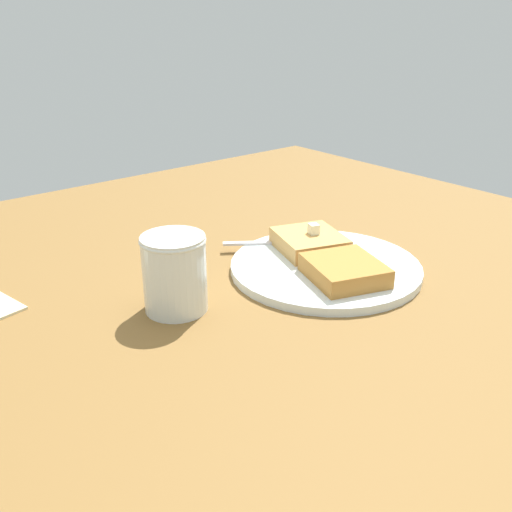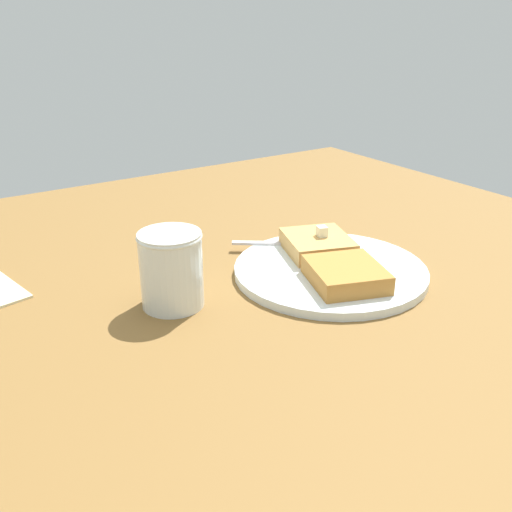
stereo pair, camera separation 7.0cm
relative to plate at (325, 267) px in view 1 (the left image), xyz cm
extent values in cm
cube|color=brown|center=(-1.69, -7.41, -2.00)|extent=(116.68, 116.68, 2.73)
cylinder|color=silver|center=(0.00, 0.00, -0.07)|extent=(25.62, 25.62, 1.14)
torus|color=brown|center=(0.00, 0.00, 0.10)|extent=(25.62, 25.62, 0.80)
cube|color=tan|center=(-4.86, 1.68, 1.69)|extent=(11.77, 11.23, 2.38)
cube|color=#B47834|center=(4.86, -1.68, 1.69)|extent=(11.77, 11.23, 2.38)
cube|color=#F0EEC8|center=(-4.65, 2.20, 3.60)|extent=(1.76, 1.67, 1.43)
cube|color=silver|center=(-11.24, -2.68, 0.68)|extent=(6.53, 8.67, 0.36)
cube|color=silver|center=(-7.53, 2.54, 0.68)|extent=(3.42, 3.56, 0.36)
cube|color=silver|center=(-6.46, 5.46, 0.68)|extent=(2.12, 2.79, 0.36)
cube|color=silver|center=(-6.01, 5.14, 0.68)|extent=(2.12, 2.79, 0.36)
cube|color=silver|center=(-5.56, 4.82, 0.68)|extent=(2.12, 2.79, 0.36)
cube|color=silver|center=(-5.11, 4.50, 0.68)|extent=(2.12, 2.79, 0.36)
cylinder|color=#5E2B0B|center=(-3.78, -21.22, 2.52)|extent=(6.81, 6.81, 6.32)
cylinder|color=silver|center=(-3.78, -21.22, 3.95)|extent=(7.40, 7.40, 9.18)
torus|color=silver|center=(-3.78, -21.22, 8.09)|extent=(7.60, 7.60, 0.50)
camera|label=1|loc=(48.10, -51.91, 31.72)|focal=40.00mm
camera|label=2|loc=(52.29, -46.24, 31.72)|focal=40.00mm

